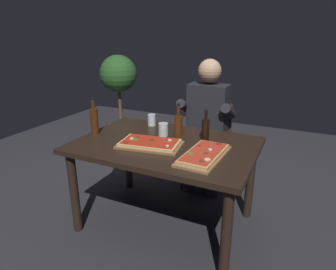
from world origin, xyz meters
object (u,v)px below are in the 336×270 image
object	(u,v)px
dining_table	(165,154)
oil_bottle_amber	(94,121)
pizza_rectangular_front	(150,143)
seated_diner	(206,120)
wine_bottle_dark	(205,129)
tumbler_far_side	(152,120)
pizza_rectangular_left	(204,155)
tumbler_near_camera	(163,130)
vinegar_bottle_green	(178,126)
diner_chair	(209,140)
potted_plant_corner	(120,95)

from	to	relation	value
dining_table	oil_bottle_amber	bearing A→B (deg)	-173.93
dining_table	pizza_rectangular_front	size ratio (longest dim) A/B	2.71
oil_bottle_amber	seated_diner	size ratio (longest dim) A/B	0.24
wine_bottle_dark	tumbler_far_side	distance (m)	0.61
pizza_rectangular_left	tumbler_near_camera	distance (m)	0.54
vinegar_bottle_green	wine_bottle_dark	bearing A→B (deg)	12.41
dining_table	tumbler_near_camera	size ratio (longest dim) A/B	12.87
pizza_rectangular_front	vinegar_bottle_green	bearing A→B (deg)	60.53
wine_bottle_dark	tumbler_near_camera	xyz separation A→B (m)	(-0.36, -0.03, -0.05)
oil_bottle_amber	diner_chair	distance (m)	1.23
tumbler_near_camera	seated_diner	world-z (taller)	seated_diner
vinegar_bottle_green	oil_bottle_amber	bearing A→B (deg)	-164.15
tumbler_near_camera	oil_bottle_amber	bearing A→B (deg)	-158.41
pizza_rectangular_left	diner_chair	distance (m)	1.06
diner_chair	seated_diner	size ratio (longest dim) A/B	0.65
pizza_rectangular_left	wine_bottle_dark	world-z (taller)	wine_bottle_dark
vinegar_bottle_green	diner_chair	bearing A→B (deg)	86.89
wine_bottle_dark	potted_plant_corner	bearing A→B (deg)	144.69
oil_bottle_amber	seated_diner	bearing A→B (deg)	47.88
dining_table	vinegar_bottle_green	distance (m)	0.25
oil_bottle_amber	diner_chair	world-z (taller)	oil_bottle_amber
tumbler_near_camera	diner_chair	size ratio (longest dim) A/B	0.13
vinegar_bottle_green	tumbler_far_side	world-z (taller)	vinegar_bottle_green
dining_table	pizza_rectangular_front	distance (m)	0.18
oil_bottle_amber	potted_plant_corner	size ratio (longest dim) A/B	0.24
pizza_rectangular_left	tumbler_far_side	size ratio (longest dim) A/B	4.86
pizza_rectangular_left	tumbler_near_camera	bearing A→B (deg)	148.01
wine_bottle_dark	diner_chair	size ratio (longest dim) A/B	0.30
oil_bottle_amber	pizza_rectangular_left	bearing A→B (deg)	-4.01
seated_diner	tumbler_far_side	bearing A→B (deg)	-137.55
pizza_rectangular_front	tumbler_near_camera	bearing A→B (deg)	92.51
tumbler_far_side	seated_diner	xyz separation A→B (m)	(0.41, 0.37, -0.05)
tumbler_near_camera	tumbler_far_side	size ratio (longest dim) A/B	1.03
dining_table	oil_bottle_amber	xyz separation A→B (m)	(-0.63, -0.07, 0.22)
dining_table	tumbler_far_side	distance (m)	0.50
wine_bottle_dark	seated_diner	xyz separation A→B (m)	(-0.18, 0.56, -0.10)
tumbler_far_side	diner_chair	distance (m)	0.71
pizza_rectangular_left	oil_bottle_amber	distance (m)	1.00
pizza_rectangular_front	oil_bottle_amber	bearing A→B (deg)	175.73
vinegar_bottle_green	tumbler_near_camera	world-z (taller)	vinegar_bottle_green
vinegar_bottle_green	tumbler_near_camera	xyz separation A→B (m)	(-0.14, 0.02, -0.06)
wine_bottle_dark	tumbler_far_side	xyz separation A→B (m)	(-0.58, 0.19, -0.05)
pizza_rectangular_left	vinegar_bottle_green	xyz separation A→B (m)	(-0.31, 0.26, 0.09)
dining_table	diner_chair	bearing A→B (deg)	83.72
tumbler_far_side	pizza_rectangular_left	bearing A→B (deg)	-36.26
dining_table	vinegar_bottle_green	xyz separation A→B (m)	(0.05, 0.13, 0.20)
seated_diner	pizza_rectangular_left	bearing A→B (deg)	-72.76
seated_diner	oil_bottle_amber	bearing A→B (deg)	-132.12
pizza_rectangular_left	seated_diner	xyz separation A→B (m)	(-0.27, 0.87, -0.02)
pizza_rectangular_left	tumbler_far_side	bearing A→B (deg)	143.74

